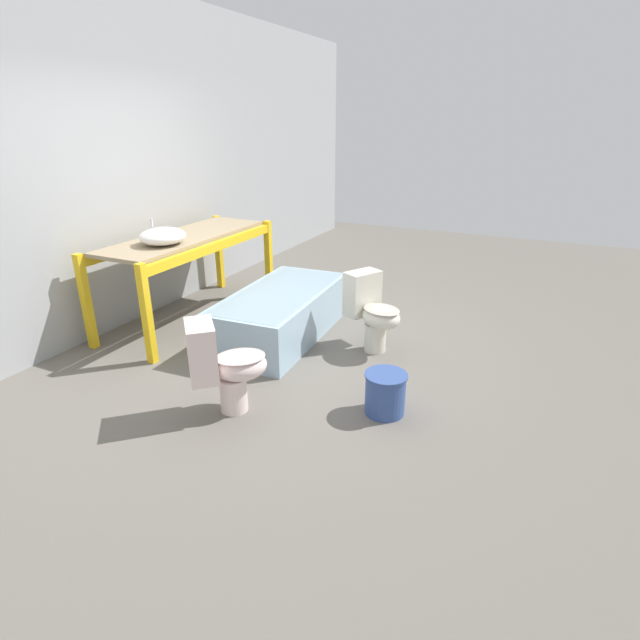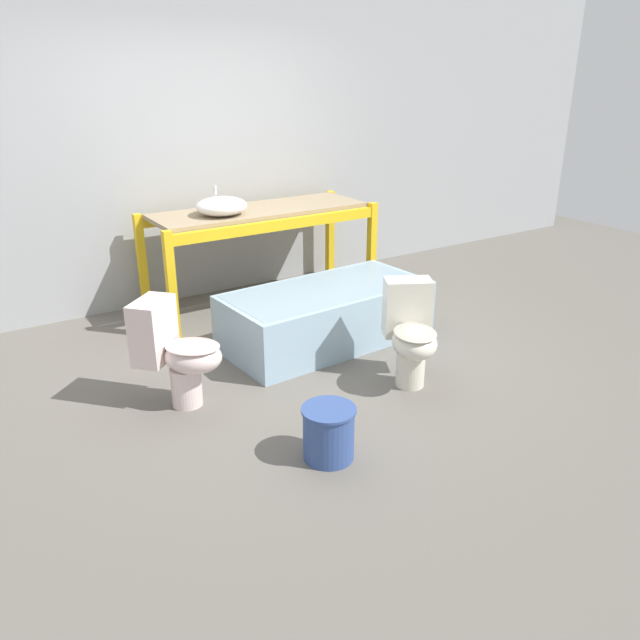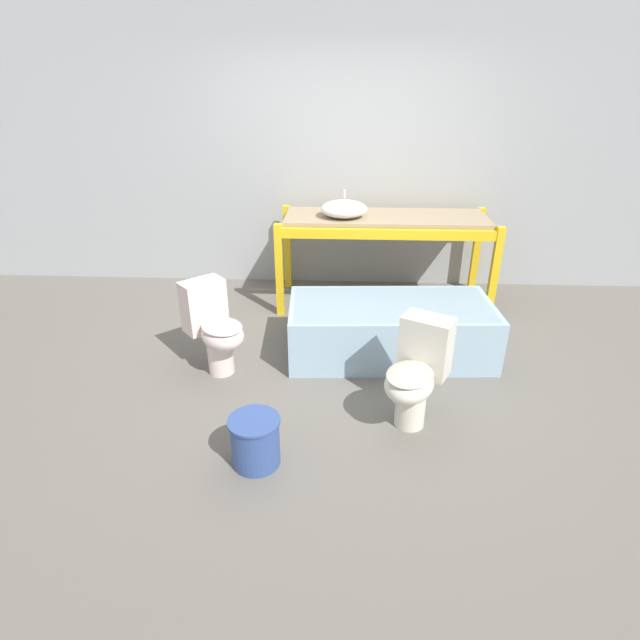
{
  "view_description": "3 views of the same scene",
  "coord_description": "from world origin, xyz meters",
  "px_view_note": "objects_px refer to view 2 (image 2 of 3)",
  "views": [
    {
      "loc": [
        -3.52,
        -2.15,
        2.01
      ],
      "look_at": [
        -0.17,
        -0.55,
        0.5
      ],
      "focal_mm": 28.0,
      "sensor_mm": 36.0,
      "label": 1
    },
    {
      "loc": [
        -2.17,
        -3.72,
        2.05
      ],
      "look_at": [
        -0.14,
        -0.61,
        0.56
      ],
      "focal_mm": 35.0,
      "sensor_mm": 36.0,
      "label": 2
    },
    {
      "loc": [
        0.02,
        -3.55,
        2.11
      ],
      "look_at": [
        -0.13,
        -0.52,
        0.63
      ],
      "focal_mm": 28.0,
      "sensor_mm": 36.0,
      "label": 3
    }
  ],
  "objects_px": {
    "sink_basin": "(222,206)",
    "bucket_white": "(329,432)",
    "toilet_near": "(176,351)",
    "bathtub_main": "(327,311)",
    "toilet_far": "(411,332)"
  },
  "relations": [
    {
      "from": "sink_basin",
      "to": "bucket_white",
      "type": "xyz_separation_m",
      "value": [
        -0.5,
        -2.39,
        -0.81
      ]
    },
    {
      "from": "toilet_near",
      "to": "sink_basin",
      "type": "bearing_deg",
      "value": 11.39
    },
    {
      "from": "bathtub_main",
      "to": "toilet_near",
      "type": "xyz_separation_m",
      "value": [
        -1.38,
        -0.33,
        0.12
      ]
    },
    {
      "from": "sink_basin",
      "to": "toilet_near",
      "type": "relative_size",
      "value": 0.62
    },
    {
      "from": "sink_basin",
      "to": "toilet_far",
      "type": "height_order",
      "value": "sink_basin"
    },
    {
      "from": "bathtub_main",
      "to": "bucket_white",
      "type": "relative_size",
      "value": 5.38
    },
    {
      "from": "toilet_near",
      "to": "toilet_far",
      "type": "distance_m",
      "value": 1.58
    },
    {
      "from": "bathtub_main",
      "to": "toilet_near",
      "type": "bearing_deg",
      "value": -169.93
    },
    {
      "from": "bathtub_main",
      "to": "toilet_near",
      "type": "relative_size",
      "value": 2.38
    },
    {
      "from": "sink_basin",
      "to": "bathtub_main",
      "type": "bearing_deg",
      "value": -68.31
    },
    {
      "from": "toilet_near",
      "to": "toilet_far",
      "type": "bearing_deg",
      "value": -64.41
    },
    {
      "from": "bathtub_main",
      "to": "bucket_white",
      "type": "bearing_deg",
      "value": -126.45
    },
    {
      "from": "sink_basin",
      "to": "bucket_white",
      "type": "bearing_deg",
      "value": -101.71
    },
    {
      "from": "toilet_far",
      "to": "bucket_white",
      "type": "bearing_deg",
      "value": -126.55
    },
    {
      "from": "toilet_far",
      "to": "bucket_white",
      "type": "relative_size",
      "value": 2.26
    }
  ]
}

